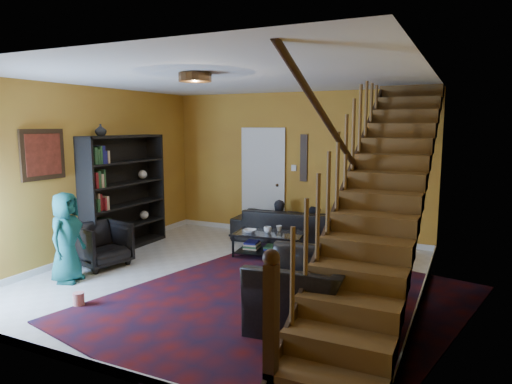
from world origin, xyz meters
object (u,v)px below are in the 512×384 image
sofa (290,225)px  armchair_right (304,291)px  armchair_left (101,244)px  bookshelf (125,195)px  coffee_table (270,243)px

sofa → armchair_right: 3.64m
armchair_left → armchair_right: (3.55, -0.66, 0.04)m
bookshelf → sofa: bearing=34.7°
sofa → armchair_right: size_ratio=1.79×
sofa → bookshelf: bearing=30.7°
sofa → armchair_right: bearing=109.6°
bookshelf → armchair_right: (3.90, -1.63, -0.58)m
sofa → coffee_table: (0.09, -1.15, -0.07)m
bookshelf → armchair_left: size_ratio=2.66×
armchair_left → coffee_table: 2.67m
armchair_left → armchair_right: armchair_right is taller
armchair_left → sofa: bearing=-25.1°
sofa → armchair_right: armchair_right is taller
bookshelf → coffee_table: size_ratio=1.68×
coffee_table → armchair_left: bearing=-145.1°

